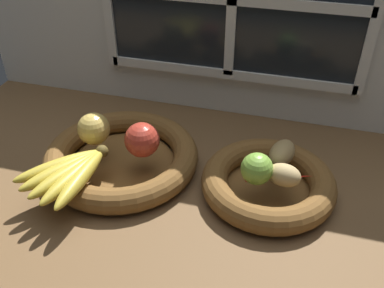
{
  "coord_description": "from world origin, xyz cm",
  "views": [
    {
      "loc": [
        17.38,
        -70.43,
        61.02
      ],
      "look_at": [
        -1.67,
        -1.67,
        9.52
      ],
      "focal_mm": 39.38,
      "sensor_mm": 36.0,
      "label": 1
    }
  ],
  "objects_px": {
    "potato_small": "(284,175)",
    "lime_near": "(257,169)",
    "banana_bunch_front": "(69,172)",
    "potato_back": "(282,153)",
    "fruit_bowl_right": "(268,183)",
    "apple_golden_left": "(94,129)",
    "chili_pepper": "(279,177)",
    "apple_red_right": "(142,140)",
    "fruit_bowl_left": "(122,157)"
  },
  "relations": [
    {
      "from": "potato_small",
      "to": "lime_near",
      "type": "bearing_deg",
      "value": -173.33
    },
    {
      "from": "banana_bunch_front",
      "to": "potato_back",
      "type": "distance_m",
      "value": 0.44
    },
    {
      "from": "fruit_bowl_right",
      "to": "potato_small",
      "type": "relative_size",
      "value": 4.19
    },
    {
      "from": "banana_bunch_front",
      "to": "apple_golden_left",
      "type": "bearing_deg",
      "value": 92.84
    },
    {
      "from": "fruit_bowl_right",
      "to": "potato_back",
      "type": "height_order",
      "value": "potato_back"
    },
    {
      "from": "fruit_bowl_right",
      "to": "potato_back",
      "type": "xyz_separation_m",
      "value": [
        0.02,
        0.04,
        0.05
      ]
    },
    {
      "from": "apple_golden_left",
      "to": "chili_pepper",
      "type": "distance_m",
      "value": 0.42
    },
    {
      "from": "fruit_bowl_right",
      "to": "apple_golden_left",
      "type": "height_order",
      "value": "apple_golden_left"
    },
    {
      "from": "potato_back",
      "to": "apple_red_right",
      "type": "bearing_deg",
      "value": -169.98
    },
    {
      "from": "apple_red_right",
      "to": "chili_pepper",
      "type": "distance_m",
      "value": 0.3
    },
    {
      "from": "apple_golden_left",
      "to": "banana_bunch_front",
      "type": "height_order",
      "value": "apple_golden_left"
    },
    {
      "from": "banana_bunch_front",
      "to": "apple_red_right",
      "type": "bearing_deg",
      "value": 45.35
    },
    {
      "from": "banana_bunch_front",
      "to": "chili_pepper",
      "type": "xyz_separation_m",
      "value": [
        0.41,
        0.11,
        -0.01
      ]
    },
    {
      "from": "apple_golden_left",
      "to": "chili_pepper",
      "type": "xyz_separation_m",
      "value": [
        0.41,
        -0.02,
        -0.03
      ]
    },
    {
      "from": "fruit_bowl_left",
      "to": "potato_back",
      "type": "xyz_separation_m",
      "value": [
        0.35,
        0.04,
        0.05
      ]
    },
    {
      "from": "fruit_bowl_left",
      "to": "potato_small",
      "type": "xyz_separation_m",
      "value": [
        0.36,
        -0.03,
        0.05
      ]
    },
    {
      "from": "chili_pepper",
      "to": "fruit_bowl_right",
      "type": "bearing_deg",
      "value": 119.04
    },
    {
      "from": "fruit_bowl_right",
      "to": "apple_golden_left",
      "type": "bearing_deg",
      "value": 179.64
    },
    {
      "from": "apple_red_right",
      "to": "lime_near",
      "type": "relative_size",
      "value": 1.17
    },
    {
      "from": "apple_golden_left",
      "to": "potato_small",
      "type": "bearing_deg",
      "value": -4.33
    },
    {
      "from": "fruit_bowl_right",
      "to": "chili_pepper",
      "type": "relative_size",
      "value": 2.06
    },
    {
      "from": "apple_golden_left",
      "to": "banana_bunch_front",
      "type": "bearing_deg",
      "value": -87.16
    },
    {
      "from": "apple_red_right",
      "to": "potato_back",
      "type": "bearing_deg",
      "value": 10.02
    },
    {
      "from": "fruit_bowl_left",
      "to": "banana_bunch_front",
      "type": "relative_size",
      "value": 1.74
    },
    {
      "from": "apple_golden_left",
      "to": "potato_small",
      "type": "relative_size",
      "value": 1.08
    },
    {
      "from": "fruit_bowl_left",
      "to": "apple_golden_left",
      "type": "distance_m",
      "value": 0.09
    },
    {
      "from": "fruit_bowl_left",
      "to": "lime_near",
      "type": "height_order",
      "value": "lime_near"
    },
    {
      "from": "chili_pepper",
      "to": "lime_near",
      "type": "bearing_deg",
      "value": -178.5
    },
    {
      "from": "fruit_bowl_right",
      "to": "potato_small",
      "type": "xyz_separation_m",
      "value": [
        0.03,
        -0.03,
        0.05
      ]
    },
    {
      "from": "apple_golden_left",
      "to": "chili_pepper",
      "type": "height_order",
      "value": "apple_golden_left"
    },
    {
      "from": "apple_golden_left",
      "to": "apple_red_right",
      "type": "bearing_deg",
      "value": -6.43
    },
    {
      "from": "fruit_bowl_right",
      "to": "chili_pepper",
      "type": "bearing_deg",
      "value": -43.39
    },
    {
      "from": "apple_golden_left",
      "to": "apple_red_right",
      "type": "relative_size",
      "value": 0.96
    },
    {
      "from": "lime_near",
      "to": "apple_red_right",
      "type": "bearing_deg",
      "value": 174.35
    },
    {
      "from": "fruit_bowl_right",
      "to": "potato_small",
      "type": "height_order",
      "value": "potato_small"
    },
    {
      "from": "fruit_bowl_right",
      "to": "banana_bunch_front",
      "type": "bearing_deg",
      "value": -161.98
    },
    {
      "from": "potato_small",
      "to": "potato_back",
      "type": "xyz_separation_m",
      "value": [
        -0.01,
        0.07,
        0.0
      ]
    },
    {
      "from": "fruit_bowl_right",
      "to": "apple_golden_left",
      "type": "relative_size",
      "value": 3.89
    },
    {
      "from": "fruit_bowl_left",
      "to": "banana_bunch_front",
      "type": "bearing_deg",
      "value": -113.53
    },
    {
      "from": "chili_pepper",
      "to": "apple_red_right",
      "type": "bearing_deg",
      "value": 160.66
    },
    {
      "from": "apple_golden_left",
      "to": "banana_bunch_front",
      "type": "distance_m",
      "value": 0.13
    },
    {
      "from": "chili_pepper",
      "to": "apple_golden_left",
      "type": "bearing_deg",
      "value": 159.31
    },
    {
      "from": "apple_golden_left",
      "to": "lime_near",
      "type": "relative_size",
      "value": 1.12
    },
    {
      "from": "apple_red_right",
      "to": "potato_back",
      "type": "xyz_separation_m",
      "value": [
        0.29,
        0.05,
        -0.01
      ]
    },
    {
      "from": "apple_red_right",
      "to": "apple_golden_left",
      "type": "bearing_deg",
      "value": 173.57
    },
    {
      "from": "potato_small",
      "to": "potato_back",
      "type": "distance_m",
      "value": 0.07
    },
    {
      "from": "potato_back",
      "to": "lime_near",
      "type": "relative_size",
      "value": 1.3
    },
    {
      "from": "fruit_bowl_left",
      "to": "potato_small",
      "type": "height_order",
      "value": "potato_small"
    },
    {
      "from": "lime_near",
      "to": "apple_golden_left",
      "type": "bearing_deg",
      "value": 174.09
    },
    {
      "from": "potato_small",
      "to": "apple_golden_left",
      "type": "bearing_deg",
      "value": 175.67
    }
  ]
}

